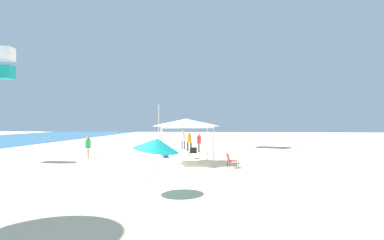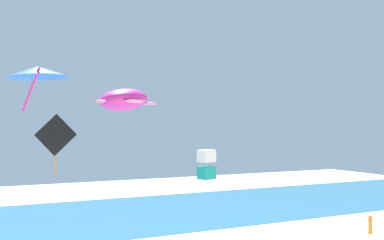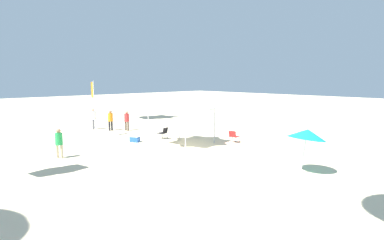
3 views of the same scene
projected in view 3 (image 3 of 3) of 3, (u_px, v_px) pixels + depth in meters
ground at (196, 149)px, 19.84m from camera, size 120.00×120.00×0.10m
canopy_tent at (182, 106)px, 20.76m from camera, size 3.56×3.66×2.81m
beach_umbrella at (307, 134)px, 14.56m from camera, size 1.75×1.77×2.17m
folding_chair_right_of_tent at (163, 132)px, 22.81m from camera, size 0.72×0.64×0.82m
folding_chair_near_cooler at (233, 136)px, 21.48m from camera, size 0.65×0.73×0.82m
cooler_box at (135, 139)px, 21.73m from camera, size 0.74×0.64×0.40m
banner_flag at (94, 104)px, 23.15m from camera, size 0.36×0.06×4.08m
person_by_tent at (127, 119)px, 26.29m from camera, size 0.43×0.39×1.63m
person_beachcomber at (59, 141)px, 17.30m from camera, size 0.39×0.38×1.61m
person_near_umbrella at (93, 117)px, 26.96m from camera, size 0.42×0.42×1.78m
person_watching_sky at (110, 119)px, 26.37m from camera, size 0.39×0.43×1.66m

